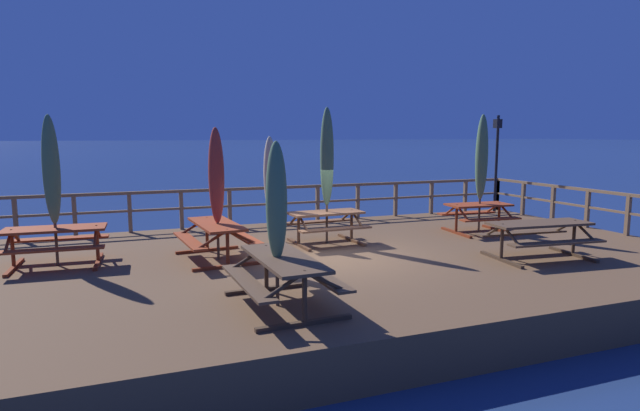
{
  "coord_description": "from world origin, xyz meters",
  "views": [
    {
      "loc": [
        -4.11,
        -10.12,
        3.32
      ],
      "look_at": [
        0.0,
        0.68,
        1.74
      ],
      "focal_mm": 29.21,
      "sensor_mm": 36.0,
      "label": 1
    }
  ],
  "objects_px": {
    "picnic_table_back_right": "(283,270)",
    "lamp_post_hooked": "(497,149)",
    "patio_umbrella_tall_mid_left": "(270,175)",
    "patio_umbrella_short_mid": "(327,158)",
    "picnic_table_front_right": "(216,233)",
    "picnic_table_mid_centre": "(478,212)",
    "picnic_table_mid_left": "(539,232)",
    "patio_umbrella_tall_back_right": "(276,202)",
    "patio_umbrella_tall_back_left": "(51,171)",
    "picnic_table_back_left": "(326,221)",
    "patio_umbrella_short_front": "(216,176)",
    "patio_umbrella_short_back": "(482,158)",
    "picnic_table_front_left": "(55,238)"
  },
  "relations": [
    {
      "from": "patio_umbrella_tall_back_left",
      "to": "patio_umbrella_tall_mid_left",
      "type": "distance_m",
      "value": 4.75
    },
    {
      "from": "patio_umbrella_short_front",
      "to": "picnic_table_mid_left",
      "type": "bearing_deg",
      "value": -19.73
    },
    {
      "from": "picnic_table_mid_left",
      "to": "patio_umbrella_tall_back_right",
      "type": "height_order",
      "value": "patio_umbrella_tall_back_right"
    },
    {
      "from": "patio_umbrella_short_back",
      "to": "patio_umbrella_tall_back_left",
      "type": "height_order",
      "value": "patio_umbrella_short_back"
    },
    {
      "from": "picnic_table_mid_centre",
      "to": "patio_umbrella_short_back",
      "type": "xyz_separation_m",
      "value": [
        0.06,
        0.04,
        1.42
      ]
    },
    {
      "from": "picnic_table_back_right",
      "to": "patio_umbrella_short_mid",
      "type": "xyz_separation_m",
      "value": [
        2.31,
        4.06,
        1.48
      ]
    },
    {
      "from": "picnic_table_back_right",
      "to": "patio_umbrella_tall_mid_left",
      "type": "height_order",
      "value": "patio_umbrella_tall_mid_left"
    },
    {
      "from": "picnic_table_mid_centre",
      "to": "picnic_table_back_left",
      "type": "relative_size",
      "value": 0.97
    },
    {
      "from": "patio_umbrella_tall_back_right",
      "to": "patio_umbrella_tall_back_left",
      "type": "distance_m",
      "value": 5.19
    },
    {
      "from": "picnic_table_front_left",
      "to": "patio_umbrella_short_mid",
      "type": "bearing_deg",
      "value": 1.08
    },
    {
      "from": "patio_umbrella_short_mid",
      "to": "patio_umbrella_short_front",
      "type": "height_order",
      "value": "patio_umbrella_short_mid"
    },
    {
      "from": "patio_umbrella_tall_back_right",
      "to": "lamp_post_hooked",
      "type": "height_order",
      "value": "lamp_post_hooked"
    },
    {
      "from": "patio_umbrella_tall_back_right",
      "to": "patio_umbrella_tall_mid_left",
      "type": "distance_m",
      "value": 5.03
    },
    {
      "from": "patio_umbrella_short_mid",
      "to": "picnic_table_front_right",
      "type": "bearing_deg",
      "value": -166.18
    },
    {
      "from": "patio_umbrella_tall_back_left",
      "to": "picnic_table_front_left",
      "type": "bearing_deg",
      "value": -113.9
    },
    {
      "from": "picnic_table_front_right",
      "to": "patio_umbrella_tall_back_right",
      "type": "height_order",
      "value": "patio_umbrella_tall_back_right"
    },
    {
      "from": "picnic_table_front_right",
      "to": "picnic_table_mid_centre",
      "type": "bearing_deg",
      "value": 4.35
    },
    {
      "from": "picnic_table_back_left",
      "to": "patio_umbrella_tall_back_right",
      "type": "xyz_separation_m",
      "value": [
        -2.35,
        -3.98,
        1.03
      ]
    },
    {
      "from": "patio_umbrella_tall_back_right",
      "to": "picnic_table_front_left",
      "type": "bearing_deg",
      "value": 131.27
    },
    {
      "from": "patio_umbrella_tall_back_right",
      "to": "patio_umbrella_tall_mid_left",
      "type": "bearing_deg",
      "value": 75.68
    },
    {
      "from": "patio_umbrella_short_front",
      "to": "patio_umbrella_tall_mid_left",
      "type": "bearing_deg",
      "value": 45.81
    },
    {
      "from": "picnic_table_mid_centre",
      "to": "patio_umbrella_short_back",
      "type": "distance_m",
      "value": 1.43
    },
    {
      "from": "picnic_table_back_right",
      "to": "picnic_table_front_right",
      "type": "height_order",
      "value": "same"
    },
    {
      "from": "picnic_table_back_right",
      "to": "picnic_table_back_left",
      "type": "height_order",
      "value": "same"
    },
    {
      "from": "picnic_table_mid_left",
      "to": "patio_umbrella_tall_mid_left",
      "type": "bearing_deg",
      "value": 140.63
    },
    {
      "from": "patio_umbrella_tall_mid_left",
      "to": "patio_umbrella_short_front",
      "type": "relative_size",
      "value": 0.93
    },
    {
      "from": "picnic_table_back_right",
      "to": "lamp_post_hooked",
      "type": "distance_m",
      "value": 11.36
    },
    {
      "from": "patio_umbrella_tall_mid_left",
      "to": "patio_umbrella_short_mid",
      "type": "bearing_deg",
      "value": -37.54
    },
    {
      "from": "picnic_table_front_right",
      "to": "patio_umbrella_short_front",
      "type": "distance_m",
      "value": 1.18
    },
    {
      "from": "picnic_table_back_right",
      "to": "patio_umbrella_short_back",
      "type": "distance_m",
      "value": 7.85
    },
    {
      "from": "patio_umbrella_short_back",
      "to": "lamp_post_hooked",
      "type": "xyz_separation_m",
      "value": [
        2.57,
        2.54,
        0.14
      ]
    },
    {
      "from": "picnic_table_mid_left",
      "to": "patio_umbrella_short_front",
      "type": "bearing_deg",
      "value": 160.27
    },
    {
      "from": "picnic_table_mid_left",
      "to": "patio_umbrella_tall_back_left",
      "type": "distance_m",
      "value": 9.9
    },
    {
      "from": "picnic_table_back_right",
      "to": "picnic_table_mid_centre",
      "type": "distance_m",
      "value": 7.64
    },
    {
      "from": "picnic_table_mid_left",
      "to": "patio_umbrella_short_front",
      "type": "distance_m",
      "value": 6.8
    },
    {
      "from": "patio_umbrella_tall_back_left",
      "to": "patio_umbrella_short_front",
      "type": "height_order",
      "value": "patio_umbrella_tall_back_left"
    },
    {
      "from": "picnic_table_back_left",
      "to": "picnic_table_back_right",
      "type": "bearing_deg",
      "value": -119.33
    },
    {
      "from": "picnic_table_mid_centre",
      "to": "picnic_table_mid_left",
      "type": "bearing_deg",
      "value": -103.17
    },
    {
      "from": "picnic_table_mid_centre",
      "to": "picnic_table_front_right",
      "type": "relative_size",
      "value": 0.83
    },
    {
      "from": "picnic_table_back_right",
      "to": "patio_umbrella_tall_back_right",
      "type": "height_order",
      "value": "patio_umbrella_tall_back_right"
    },
    {
      "from": "picnic_table_mid_left",
      "to": "patio_umbrella_short_back",
      "type": "distance_m",
      "value": 3.3
    },
    {
      "from": "patio_umbrella_short_back",
      "to": "patio_umbrella_short_front",
      "type": "height_order",
      "value": "patio_umbrella_short_back"
    },
    {
      "from": "picnic_table_back_left",
      "to": "patio_umbrella_short_front",
      "type": "distance_m",
      "value": 3.02
    },
    {
      "from": "patio_umbrella_tall_back_right",
      "to": "picnic_table_mid_left",
      "type": "bearing_deg",
      "value": 9.46
    },
    {
      "from": "picnic_table_back_left",
      "to": "patio_umbrella_tall_back_left",
      "type": "xyz_separation_m",
      "value": [
        -5.75,
        -0.07,
        1.33
      ]
    },
    {
      "from": "lamp_post_hooked",
      "to": "patio_umbrella_tall_back_left",
      "type": "bearing_deg",
      "value": -168.76
    },
    {
      "from": "picnic_table_front_right",
      "to": "patio_umbrella_tall_back_left",
      "type": "xyz_separation_m",
      "value": [
        -3.05,
        0.58,
        1.33
      ]
    },
    {
      "from": "picnic_table_back_right",
      "to": "picnic_table_mid_left",
      "type": "distance_m",
      "value": 5.99
    },
    {
      "from": "picnic_table_back_left",
      "to": "patio_umbrella_short_back",
      "type": "distance_m",
      "value": 4.58
    },
    {
      "from": "picnic_table_front_left",
      "to": "picnic_table_front_right",
      "type": "relative_size",
      "value": 0.92
    }
  ]
}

